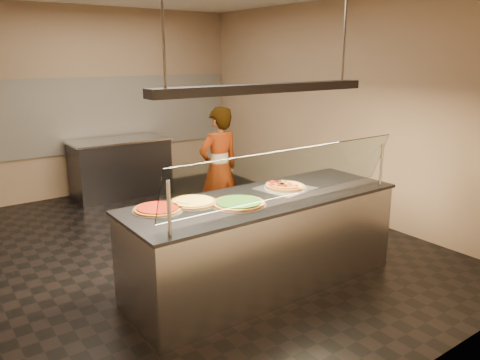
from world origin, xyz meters
TOP-DOWN VIEW (x-y plane):
  - ground at (0.00, 0.00)m, footprint 5.00×6.00m
  - wall_back at (0.00, 3.01)m, footprint 5.00×0.02m
  - wall_front at (0.00, -3.01)m, footprint 5.00×0.02m
  - wall_right at (2.51, 0.00)m, footprint 0.02×6.00m
  - tile_band at (0.00, 2.98)m, footprint 4.90×0.02m
  - serving_counter at (0.13, -1.30)m, footprint 2.77×0.94m
  - sneeze_guard at (0.13, -1.64)m, footprint 2.53×0.18m
  - perforated_tray at (0.48, -1.20)m, footprint 0.56×0.56m
  - half_pizza_pepperoni at (0.38, -1.20)m, footprint 0.27×0.43m
  - half_pizza_sausage at (0.57, -1.20)m, footprint 0.27×0.43m
  - pizza_spinach at (-0.22, -1.36)m, footprint 0.51×0.51m
  - pizza_cheese at (-0.53, -1.08)m, footprint 0.46×0.46m
  - pizza_tomato at (-0.88, -1.07)m, footprint 0.44×0.44m
  - pizza_spatula at (-0.59, -1.12)m, footprint 0.27×0.19m
  - prep_table at (0.21, 2.55)m, footprint 1.56×0.74m
  - worker at (0.69, 0.34)m, footprint 0.60×0.41m
  - heat_lamp_housing at (0.13, -1.30)m, footprint 2.30×0.18m
  - lamp_rod_left at (-0.87, -1.30)m, footprint 0.02×0.02m
  - lamp_rod_right at (1.13, -1.30)m, footprint 0.02×0.02m

SIDE VIEW (x-z plane):
  - ground at x=0.00m, z-range -0.02..0.00m
  - serving_counter at x=0.13m, z-range 0.00..0.93m
  - prep_table at x=0.21m, z-range 0.00..0.93m
  - worker at x=0.69m, z-range 0.00..1.62m
  - perforated_tray at x=0.48m, z-range 0.93..0.94m
  - pizza_tomato at x=-0.88m, z-range 0.93..0.96m
  - pizza_cheese at x=-0.53m, z-range 0.93..0.96m
  - pizza_spinach at x=-0.22m, z-range 0.93..0.96m
  - half_pizza_sausage at x=0.57m, z-range 0.94..0.98m
  - pizza_spatula at x=-0.59m, z-range 0.95..0.97m
  - half_pizza_pepperoni at x=0.38m, z-range 0.94..0.99m
  - sneeze_guard at x=0.13m, z-range 0.96..1.49m
  - tile_band at x=0.00m, z-range 0.70..1.90m
  - wall_back at x=0.00m, z-range 0.00..3.00m
  - wall_front at x=0.00m, z-range 0.00..3.00m
  - wall_right at x=2.51m, z-range 0.00..3.00m
  - heat_lamp_housing at x=0.13m, z-range 1.91..1.99m
  - lamp_rod_left at x=-0.87m, z-range 1.99..3.00m
  - lamp_rod_right at x=1.13m, z-range 1.99..3.00m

